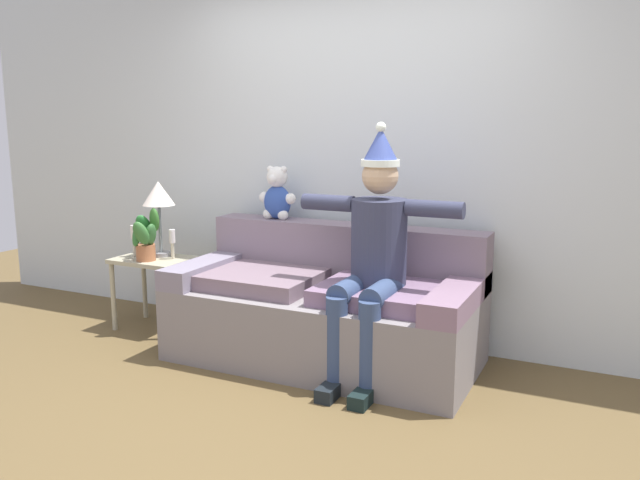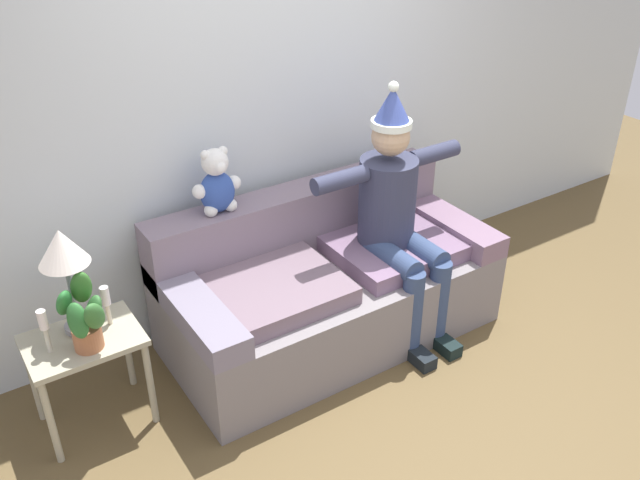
# 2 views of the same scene
# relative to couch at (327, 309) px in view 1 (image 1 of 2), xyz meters

# --- Properties ---
(ground_plane) EXTENTS (10.00, 10.00, 0.00)m
(ground_plane) POSITION_rel_couch_xyz_m (0.00, -1.00, -0.34)
(ground_plane) COLOR brown
(back_wall) EXTENTS (7.00, 0.10, 2.70)m
(back_wall) POSITION_rel_couch_xyz_m (0.00, 0.55, 1.01)
(back_wall) COLOR silver
(back_wall) RESTS_ON ground_plane
(couch) EXTENTS (1.96, 0.94, 0.86)m
(couch) POSITION_rel_couch_xyz_m (0.00, 0.00, 0.00)
(couch) COLOR gray
(couch) RESTS_ON ground_plane
(person_seated) EXTENTS (1.02, 0.77, 1.55)m
(person_seated) POSITION_rel_couch_xyz_m (0.38, -0.17, 0.45)
(person_seated) COLOR #32354D
(person_seated) RESTS_ON ground_plane
(teddy_bear) EXTENTS (0.29, 0.17, 0.38)m
(teddy_bear) POSITION_rel_couch_xyz_m (-0.53, 0.30, 0.69)
(teddy_bear) COLOR #2E4C9E
(teddy_bear) RESTS_ON couch
(side_table) EXTENTS (0.56, 0.41, 0.54)m
(side_table) POSITION_rel_couch_xyz_m (-1.44, 0.01, 0.11)
(side_table) COLOR #A9A388
(side_table) RESTS_ON ground_plane
(table_lamp) EXTENTS (0.24, 0.24, 0.57)m
(table_lamp) POSITION_rel_couch_xyz_m (-1.43, 0.09, 0.65)
(table_lamp) COLOR gray
(table_lamp) RESTS_ON side_table
(potted_plant) EXTENTS (0.23, 0.30, 0.39)m
(potted_plant) POSITION_rel_couch_xyz_m (-1.43, -0.08, 0.38)
(potted_plant) COLOR #A8633E
(potted_plant) RESTS_ON side_table
(candle_tall) EXTENTS (0.04, 0.04, 0.24)m
(candle_tall) POSITION_rel_couch_xyz_m (-1.60, -0.01, 0.36)
(candle_tall) COLOR beige
(candle_tall) RESTS_ON side_table
(candle_short) EXTENTS (0.04, 0.04, 0.22)m
(candle_short) POSITION_rel_couch_xyz_m (-1.28, 0.05, 0.35)
(candle_short) COLOR beige
(candle_short) RESTS_ON side_table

